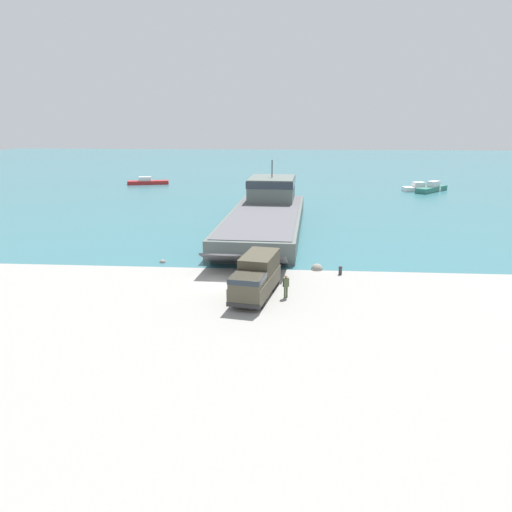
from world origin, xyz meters
The scene contains 11 objects.
ground_plane centered at (0.00, 0.00, 0.00)m, with size 240.00×240.00×0.00m, color gray.
water_surface centered at (0.00, 93.79, 0.00)m, with size 240.00×180.00×0.01m, color #336B75.
landing_craft centered at (2.54, 22.88, 1.88)m, with size 10.08×34.73×7.76m.
military_truck centered at (3.10, -3.36, 1.58)m, with size 3.71×7.49×3.09m.
soldier_on_ramp centered at (5.42, -3.57, 1.06)m, with size 0.50×0.43×1.82m.
moored_boat_a centered at (30.00, 56.70, 0.57)m, with size 7.12×3.43×1.71m.
moored_boat_b centered at (-24.53, 62.78, 0.52)m, with size 8.65×4.02×1.58m.
moored_boat_c centered at (31.97, 56.16, 0.64)m, with size 7.26×7.74×1.93m.
mooring_bollard centered at (10.15, 2.70, 0.43)m, with size 0.35×0.35×0.79m.
shoreline_rock_a centered at (-6.54, 5.28, 0.00)m, with size 0.58×0.58×0.58m, color gray.
shoreline_rock_b centered at (8.15, 4.06, 0.00)m, with size 1.08×1.08×1.08m, color gray.
Camera 1 is at (5.79, -39.88, 13.37)m, focal length 35.00 mm.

